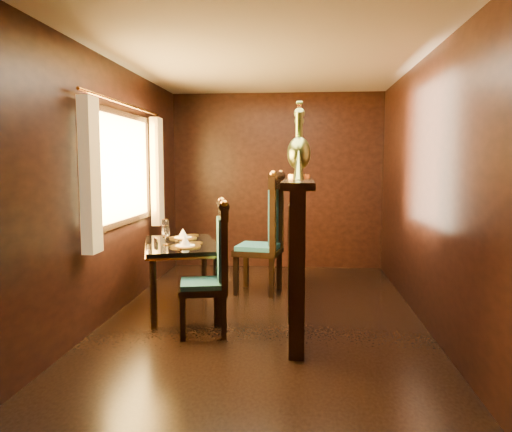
# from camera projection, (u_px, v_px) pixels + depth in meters

# --- Properties ---
(ground) EXTENTS (5.00, 5.00, 0.00)m
(ground) POSITION_uv_depth(u_px,v_px,m) (264.00, 319.00, 4.83)
(ground) COLOR black
(ground) RESTS_ON ground
(room_shell) EXTENTS (3.04, 5.04, 2.52)m
(room_shell) POSITION_uv_depth(u_px,v_px,m) (255.00, 155.00, 4.69)
(room_shell) COLOR black
(room_shell) RESTS_ON ground
(partition) EXTENTS (0.26, 2.70, 1.36)m
(partition) POSITION_uv_depth(u_px,v_px,m) (298.00, 242.00, 5.02)
(partition) COLOR black
(partition) RESTS_ON ground
(dining_table) EXTENTS (1.04, 1.35, 0.90)m
(dining_table) POSITION_uv_depth(u_px,v_px,m) (181.00, 249.00, 5.07)
(dining_table) COLOR black
(dining_table) RESTS_ON ground
(chair_left) EXTENTS (0.51, 0.53, 1.20)m
(chair_left) POSITION_uv_depth(u_px,v_px,m) (215.00, 264.00, 4.38)
(chair_left) COLOR black
(chair_left) RESTS_ON ground
(chair_right) EXTENTS (0.59, 0.61, 1.43)m
(chair_right) POSITION_uv_depth(u_px,v_px,m) (269.00, 229.00, 5.75)
(chair_right) COLOR black
(chair_right) RESTS_ON ground
(peacock_left) EXTENTS (0.24, 0.64, 0.76)m
(peacock_left) POSITION_uv_depth(u_px,v_px,m) (299.00, 139.00, 4.77)
(peacock_left) COLOR #164432
(peacock_left) RESTS_ON partition
(peacock_right) EXTENTS (0.21, 0.57, 0.67)m
(peacock_right) POSITION_uv_depth(u_px,v_px,m) (299.00, 145.00, 5.17)
(peacock_right) COLOR #164432
(peacock_right) RESTS_ON partition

